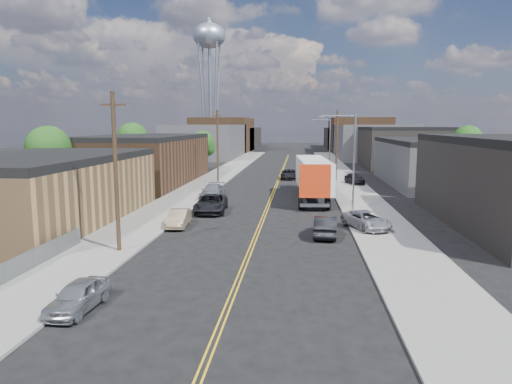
% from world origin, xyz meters
% --- Properties ---
extents(ground, '(260.00, 260.00, 0.00)m').
position_xyz_m(ground, '(0.00, 60.00, 0.00)').
color(ground, black).
rests_on(ground, ground).
extents(centerline, '(0.32, 120.00, 0.01)m').
position_xyz_m(centerline, '(0.00, 45.00, 0.01)').
color(centerline, gold).
rests_on(centerline, ground).
extents(sidewalk_left, '(5.00, 140.00, 0.15)m').
position_xyz_m(sidewalk_left, '(-9.50, 45.00, 0.07)').
color(sidewalk_left, slate).
rests_on(sidewalk_left, ground).
extents(sidewalk_right, '(5.00, 140.00, 0.15)m').
position_xyz_m(sidewalk_right, '(9.50, 45.00, 0.07)').
color(sidewalk_right, slate).
rests_on(sidewalk_right, ground).
extents(warehouse_tan, '(12.00, 22.00, 5.60)m').
position_xyz_m(warehouse_tan, '(-18.00, 18.00, 2.80)').
color(warehouse_tan, olive).
rests_on(warehouse_tan, ground).
extents(warehouse_brown, '(12.00, 26.00, 6.60)m').
position_xyz_m(warehouse_brown, '(-18.00, 44.00, 3.30)').
color(warehouse_brown, '#462E1C').
rests_on(warehouse_brown, ground).
extents(industrial_right_b, '(14.00, 24.00, 6.10)m').
position_xyz_m(industrial_right_b, '(22.00, 46.00, 3.05)').
color(industrial_right_b, '#363639').
rests_on(industrial_right_b, ground).
extents(industrial_right_c, '(14.00, 22.00, 7.60)m').
position_xyz_m(industrial_right_c, '(22.00, 72.00, 3.80)').
color(industrial_right_c, black).
rests_on(industrial_right_c, ground).
extents(skyline_left_a, '(16.00, 30.00, 8.00)m').
position_xyz_m(skyline_left_a, '(-20.00, 95.00, 4.00)').
color(skyline_left_a, '#363639').
rests_on(skyline_left_a, ground).
extents(skyline_right_a, '(16.00, 30.00, 8.00)m').
position_xyz_m(skyline_right_a, '(20.00, 95.00, 4.00)').
color(skyline_right_a, '#363639').
rests_on(skyline_right_a, ground).
extents(skyline_left_b, '(16.00, 26.00, 10.00)m').
position_xyz_m(skyline_left_b, '(-20.00, 120.00, 5.00)').
color(skyline_left_b, '#462E1C').
rests_on(skyline_left_b, ground).
extents(skyline_right_b, '(16.00, 26.00, 10.00)m').
position_xyz_m(skyline_right_b, '(20.00, 120.00, 5.00)').
color(skyline_right_b, '#462E1C').
rests_on(skyline_right_b, ground).
extents(skyline_left_c, '(16.00, 40.00, 7.00)m').
position_xyz_m(skyline_left_c, '(-20.00, 140.00, 3.50)').
color(skyline_left_c, black).
rests_on(skyline_left_c, ground).
extents(skyline_right_c, '(16.00, 40.00, 7.00)m').
position_xyz_m(skyline_right_c, '(20.00, 140.00, 3.50)').
color(skyline_right_c, black).
rests_on(skyline_right_c, ground).
extents(water_tower, '(9.00, 9.00, 36.90)m').
position_xyz_m(water_tower, '(-22.00, 110.00, 30.65)').
color(water_tower, gray).
rests_on(water_tower, ground).
extents(streetlight_near, '(3.39, 0.25, 9.00)m').
position_xyz_m(streetlight_near, '(7.60, 25.00, 5.33)').
color(streetlight_near, gray).
rests_on(streetlight_near, ground).
extents(streetlight_far, '(3.39, 0.25, 9.00)m').
position_xyz_m(streetlight_far, '(7.60, 60.00, 5.33)').
color(streetlight_far, gray).
rests_on(streetlight_far, ground).
extents(utility_pole_left_near, '(1.60, 0.26, 10.00)m').
position_xyz_m(utility_pole_left_near, '(-8.20, 10.00, 5.14)').
color(utility_pole_left_near, black).
rests_on(utility_pole_left_near, ground).
extents(utility_pole_left_far, '(1.60, 0.26, 10.00)m').
position_xyz_m(utility_pole_left_far, '(-8.20, 45.00, 5.14)').
color(utility_pole_left_far, black).
rests_on(utility_pole_left_far, ground).
extents(utility_pole_right, '(1.60, 0.26, 10.00)m').
position_xyz_m(utility_pole_right, '(8.20, 48.00, 5.14)').
color(utility_pole_right, black).
rests_on(utility_pole_right, ground).
extents(chainlink_fence, '(0.05, 16.00, 1.22)m').
position_xyz_m(chainlink_fence, '(-11.50, 3.50, 0.66)').
color(chainlink_fence, slate).
rests_on(chainlink_fence, ground).
extents(tree_left_near, '(4.85, 4.76, 7.91)m').
position_xyz_m(tree_left_near, '(-23.94, 30.00, 5.18)').
color(tree_left_near, black).
rests_on(tree_left_near, ground).
extents(tree_left_mid, '(5.10, 5.04, 8.37)m').
position_xyz_m(tree_left_mid, '(-23.94, 55.00, 5.48)').
color(tree_left_mid, black).
rests_on(tree_left_mid, ground).
extents(tree_left_far, '(4.35, 4.20, 6.97)m').
position_xyz_m(tree_left_far, '(-13.94, 62.00, 4.57)').
color(tree_left_far, black).
rests_on(tree_left_far, ground).
extents(tree_right_far, '(4.85, 4.76, 7.91)m').
position_xyz_m(tree_right_far, '(30.06, 60.00, 5.18)').
color(tree_right_far, black).
rests_on(tree_right_far, ground).
extents(semi_truck, '(3.77, 16.99, 4.41)m').
position_xyz_m(semi_truck, '(4.50, 33.20, 2.51)').
color(semi_truck, silver).
rests_on(semi_truck, ground).
extents(car_left_a, '(1.77, 3.91, 1.30)m').
position_xyz_m(car_left_a, '(-6.40, 1.05, 0.65)').
color(car_left_a, '#9EA1A3').
rests_on(car_left_a, ground).
extents(car_left_b, '(1.75, 4.21, 1.35)m').
position_xyz_m(car_left_b, '(-6.40, 17.55, 0.68)').
color(car_left_b, '#8B795B').
rests_on(car_left_b, ground).
extents(car_left_c, '(3.14, 6.05, 1.63)m').
position_xyz_m(car_left_c, '(-5.00, 23.72, 0.81)').
color(car_left_c, black).
rests_on(car_left_c, ground).
extents(car_left_d, '(2.21, 5.31, 1.54)m').
position_xyz_m(car_left_d, '(-6.38, 31.47, 0.77)').
color(car_left_d, '#999B9D').
rests_on(car_left_d, ground).
extents(car_right_oncoming, '(1.91, 4.66, 1.50)m').
position_xyz_m(car_right_oncoming, '(5.00, 15.54, 0.75)').
color(car_right_oncoming, black).
rests_on(car_right_oncoming, ground).
extents(car_right_lot_a, '(3.89, 5.19, 1.31)m').
position_xyz_m(car_right_lot_a, '(8.20, 17.72, 0.81)').
color(car_right_lot_a, '#B3B4B8').
rests_on(car_right_lot_a, sidewalk_right).
extents(car_right_lot_c, '(2.69, 4.54, 1.45)m').
position_xyz_m(car_right_lot_c, '(10.41, 44.63, 0.87)').
color(car_right_lot_c, black).
rests_on(car_right_lot_c, sidewalk_right).
extents(car_ahead_truck, '(2.42, 5.16, 1.43)m').
position_xyz_m(car_ahead_truck, '(1.50, 50.52, 0.71)').
color(car_ahead_truck, black).
rests_on(car_ahead_truck, ground).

